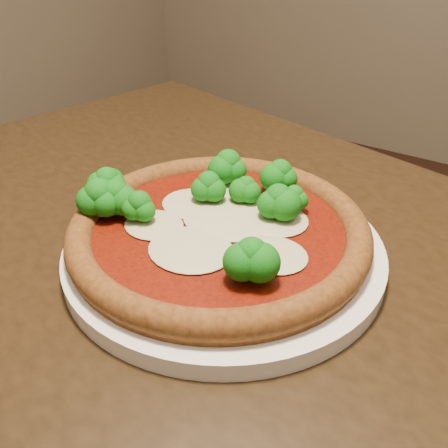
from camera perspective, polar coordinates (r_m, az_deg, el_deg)
The scene contains 3 objects.
dining_table at distance 0.54m, azimuth -0.97°, elevation -16.44°, with size 1.25×1.00×0.75m.
plate at distance 0.51m, azimuth 0.00°, elevation -2.96°, with size 0.32×0.32×0.02m, color white.
pizza at distance 0.50m, azimuth -1.05°, elevation 0.14°, with size 0.30×0.30×0.06m.
Camera 1 is at (0.00, -0.41, 1.05)m, focal length 40.00 mm.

